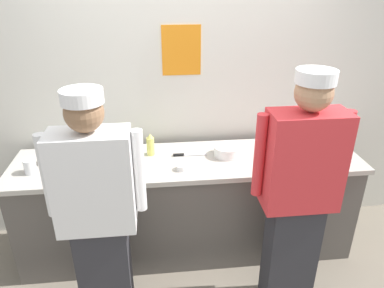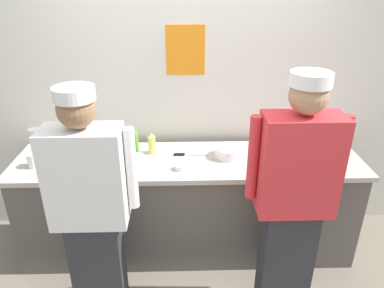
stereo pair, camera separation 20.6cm
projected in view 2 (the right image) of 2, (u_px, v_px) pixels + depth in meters
ground_plane at (190, 275)px, 2.96m from camera, size 9.00×9.00×0.00m
wall_back at (187, 74)px, 3.07m from camera, size 4.39×0.11×2.94m
prep_counter at (188, 205)px, 3.09m from camera, size 2.80×0.67×0.90m
chef_near_left at (91, 208)px, 2.27m from camera, size 0.61×0.24×1.70m
chef_center at (294, 196)px, 2.33m from camera, size 0.63×0.24×1.76m
plate_stack_front at (228, 152)px, 2.92m from camera, size 0.21×0.21×0.08m
mixing_bowl_steel at (106, 156)px, 2.84m from camera, size 0.34×0.34×0.10m
sheet_tray at (302, 156)px, 2.91m from camera, size 0.54×0.38×0.02m
squeeze_bottle_primary at (135, 140)px, 3.01m from camera, size 0.05×0.05×0.19m
squeeze_bottle_secondary at (152, 144)px, 2.96m from camera, size 0.06×0.06×0.19m
ramekin_green_sauce at (138, 157)px, 2.86m from camera, size 0.10×0.10×0.05m
ramekin_yellow_sauce at (49, 155)px, 2.91m from camera, size 0.10×0.10×0.04m
ramekin_orange_sauce at (180, 167)px, 2.74m from camera, size 0.08×0.08×0.04m
deli_cup at (33, 160)px, 2.76m from camera, size 0.09×0.09×0.11m
chefs_knife at (188, 155)px, 2.96m from camera, size 0.28×0.03×0.02m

